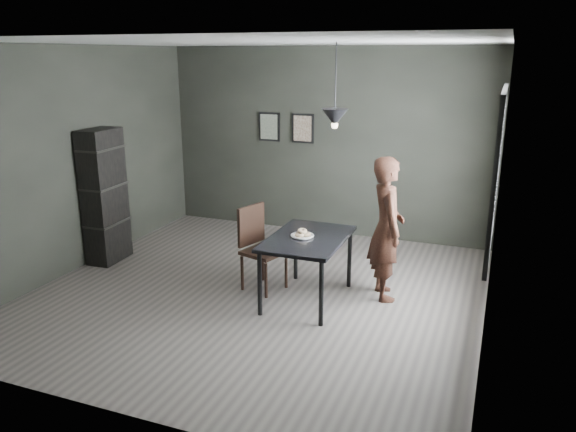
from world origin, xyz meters
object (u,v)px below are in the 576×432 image
(shelf_unit, at_px, (104,196))
(pendant_lamp, at_px, (335,117))
(cafe_table, at_px, (307,244))
(white_plate, at_px, (302,236))
(wood_chair, at_px, (258,242))
(woman, at_px, (386,228))

(shelf_unit, xyz_separation_m, pendant_lamp, (3.17, -0.16, 1.17))
(cafe_table, xyz_separation_m, white_plate, (-0.06, -0.01, 0.08))
(shelf_unit, bearing_deg, pendant_lamp, -5.69)
(white_plate, bearing_deg, wood_chair, 165.48)
(white_plate, xyz_separation_m, woman, (0.84, 0.44, 0.06))
(cafe_table, distance_m, pendant_lamp, 1.41)
(cafe_table, height_order, wood_chair, wood_chair)
(cafe_table, height_order, woman, woman)
(white_plate, bearing_deg, woman, 27.58)
(white_plate, height_order, shelf_unit, shelf_unit)
(cafe_table, bearing_deg, shelf_unit, 174.99)
(white_plate, xyz_separation_m, wood_chair, (-0.60, 0.16, -0.19))
(woman, height_order, wood_chair, woman)
(woman, bearing_deg, pendant_lamp, 96.68)
(cafe_table, bearing_deg, wood_chair, 167.83)
(wood_chair, bearing_deg, cafe_table, 4.90)
(cafe_table, height_order, shelf_unit, shelf_unit)
(wood_chair, relative_size, pendant_lamp, 1.15)
(shelf_unit, height_order, pendant_lamp, pendant_lamp)
(cafe_table, distance_m, woman, 0.90)
(cafe_table, xyz_separation_m, woman, (0.78, 0.42, 0.14))
(woman, relative_size, pendant_lamp, 1.88)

